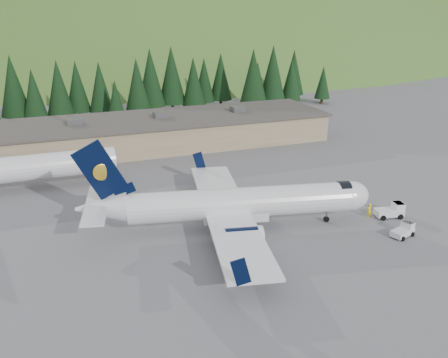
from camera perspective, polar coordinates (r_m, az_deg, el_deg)
ground at (r=58.22m, az=2.11°, el=-5.56°), size 600.00×600.00×0.00m
airliner at (r=56.84m, az=1.16°, el=-2.90°), size 33.73×31.87×11.25m
second_airliner at (r=73.79m, az=-23.13°, el=1.09°), size 27.50×11.00×10.05m
baggage_tug_a at (r=59.45m, az=19.86°, el=-5.53°), size 3.09×2.33×1.49m
baggage_tug_b at (r=64.03m, az=18.60°, el=-3.45°), size 3.62×2.57×1.79m
terminal_building at (r=90.64m, az=-10.23°, el=5.13°), size 71.00×17.00×6.10m
ramp_worker at (r=63.02m, az=16.28°, el=-3.48°), size 0.76×0.64×1.78m
tree_line at (r=112.36m, az=-13.87°, el=10.34°), size 113.56×18.42×14.00m
hills at (r=287.24m, az=-4.31°, el=-2.51°), size 614.00×330.00×300.00m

